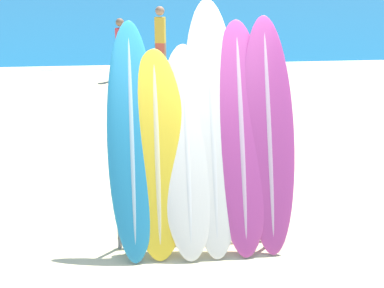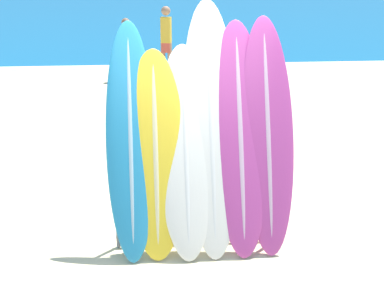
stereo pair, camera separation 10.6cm
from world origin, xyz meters
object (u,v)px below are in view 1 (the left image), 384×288
at_px(surfboard_rack, 200,205).
at_px(surfboard_slot_4, 241,137).
at_px(surfboard_slot_0, 132,140).
at_px(person_near_water, 271,102).
at_px(surfboard_slot_5, 268,134).
at_px(person_mid_beach, 121,46).
at_px(surfboard_slot_2, 187,151).
at_px(person_far_left, 160,38).
at_px(surfboard_slot_1, 157,154).
at_px(surfboard_slot_3, 212,127).

bearing_deg(surfboard_rack, surfboard_slot_4, 12.99).
bearing_deg(surfboard_slot_0, person_near_water, 50.04).
height_order(surfboard_slot_5, person_mid_beach, surfboard_slot_5).
distance_m(surfboard_slot_2, person_near_water, 2.85).
relative_size(person_near_water, person_mid_beach, 1.05).
bearing_deg(surfboard_slot_4, surfboard_rack, -167.01).
bearing_deg(person_far_left, surfboard_slot_5, 113.46).
distance_m(surfboard_rack, person_mid_beach, 8.59).
bearing_deg(surfboard_slot_1, person_far_left, 86.90).
relative_size(surfboard_slot_2, surfboard_slot_5, 0.88).
distance_m(surfboard_rack, surfboard_slot_4, 0.81).
relative_size(surfboard_slot_1, surfboard_slot_3, 0.81).
relative_size(surfboard_slot_2, surfboard_slot_3, 0.83).
bearing_deg(surfboard_slot_3, surfboard_rack, -132.28).
xyz_separation_m(surfboard_slot_0, surfboard_slot_3, (0.80, 0.05, 0.10)).
bearing_deg(surfboard_slot_2, surfboard_slot_0, 175.79).
height_order(surfboard_slot_0, person_mid_beach, surfboard_slot_0).
xyz_separation_m(surfboard_slot_4, person_mid_beach, (-1.37, 8.44, -0.30)).
height_order(surfboard_slot_0, surfboard_slot_3, surfboard_slot_3).
xyz_separation_m(surfboard_slot_1, surfboard_slot_4, (0.85, 0.06, 0.13)).
bearing_deg(surfboard_slot_2, surfboard_rack, -22.89).
bearing_deg(surfboard_slot_5, surfboard_slot_1, -177.03).
bearing_deg(surfboard_rack, surfboard_slot_1, 174.81).
height_order(surfboard_slot_2, person_far_left, surfboard_slot_2).
xyz_separation_m(surfboard_slot_3, person_mid_beach, (-1.09, 8.39, -0.40)).
bearing_deg(surfboard_slot_5, surfboard_slot_4, -179.95).
xyz_separation_m(surfboard_slot_2, person_mid_beach, (-0.82, 8.48, -0.18)).
distance_m(surfboard_rack, surfboard_slot_3, 0.81).
bearing_deg(surfboard_slot_1, surfboard_slot_5, 2.97).
bearing_deg(person_far_left, surfboard_slot_4, 111.67).
distance_m(surfboard_rack, surfboard_slot_2, 0.59).
bearing_deg(person_far_left, surfboard_slot_2, 108.14).
distance_m(surfboard_rack, surfboard_slot_5, 1.00).
xyz_separation_m(surfboard_slot_3, surfboard_slot_5, (0.57, -0.05, -0.08)).
xyz_separation_m(surfboard_rack, surfboard_slot_2, (-0.13, 0.05, 0.57)).
height_order(surfboard_rack, surfboard_slot_3, surfboard_slot_3).
height_order(surfboard_slot_1, person_near_water, surfboard_slot_1).
bearing_deg(person_far_left, person_near_water, 120.42).
distance_m(surfboard_rack, surfboard_slot_1, 0.70).
distance_m(surfboard_rack, person_far_left, 9.05).
xyz_separation_m(surfboard_slot_2, surfboard_slot_5, (0.83, 0.04, 0.13)).
relative_size(surfboard_slot_5, person_near_water, 1.44).
relative_size(surfboard_slot_5, person_mid_beach, 1.51).
relative_size(surfboard_slot_4, surfboard_slot_5, 0.98).
distance_m(surfboard_slot_0, surfboard_slot_2, 0.55).
bearing_deg(surfboard_rack, person_far_left, 89.63).
bearing_deg(person_mid_beach, surfboard_slot_2, 48.06).
distance_m(surfboard_slot_3, person_mid_beach, 8.47).
relative_size(surfboard_rack, surfboard_slot_4, 0.76).
bearing_deg(surfboard_slot_2, surfboard_slot_3, 19.22).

